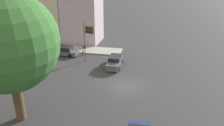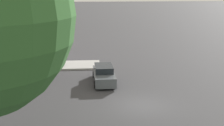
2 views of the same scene
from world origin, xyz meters
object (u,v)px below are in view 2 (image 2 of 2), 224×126
(parked_car_0, at_px, (8,68))
(traffic_signal, at_px, (55,34))
(crossing_car_1, at_px, (104,75))
(fire_hydrant, at_px, (41,69))

(parked_car_0, bearing_deg, traffic_signal, 158.44)
(traffic_signal, xyz_separation_m, crossing_car_1, (-0.88, -4.08, -3.45))
(traffic_signal, bearing_deg, fire_hydrant, -130.11)
(fire_hydrant, bearing_deg, parked_car_0, 96.03)
(traffic_signal, relative_size, fire_hydrant, 6.30)
(crossing_car_1, height_order, fire_hydrant, crossing_car_1)
(parked_car_0, distance_m, fire_hydrant, 2.99)
(crossing_car_1, distance_m, fire_hydrant, 6.63)
(parked_car_0, height_order, fire_hydrant, parked_car_0)
(parked_car_0, xyz_separation_m, fire_hydrant, (0.31, -2.96, -0.19))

